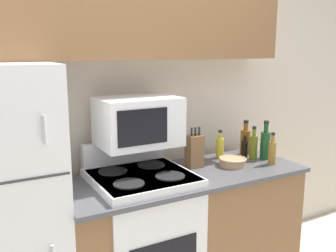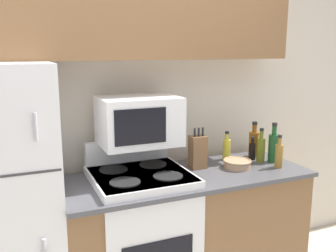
{
  "view_description": "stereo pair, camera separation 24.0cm",
  "coord_description": "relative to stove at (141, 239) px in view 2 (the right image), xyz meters",
  "views": [
    {
      "loc": [
        -0.96,
        -1.79,
        1.74
      ],
      "look_at": [
        0.19,
        0.27,
        1.25
      ],
      "focal_mm": 40.0,
      "sensor_mm": 36.0,
      "label": 1
    },
    {
      "loc": [
        -0.74,
        -1.89,
        1.74
      ],
      "look_at": [
        0.19,
        0.27,
        1.25
      ],
      "focal_mm": 40.0,
      "sensor_mm": 36.0,
      "label": 2
    }
  ],
  "objects": [
    {
      "name": "wall_back",
      "position": [
        0.0,
        0.42,
        0.78
      ],
      "size": [
        8.0,
        0.05,
        2.55
      ],
      "color": "beige",
      "rests_on": "ground_plane"
    },
    {
      "name": "bowl",
      "position": [
        0.73,
        -0.02,
        0.44
      ],
      "size": [
        0.2,
        0.2,
        0.06
      ],
      "color": "tan",
      "rests_on": "lower_cabinets"
    },
    {
      "name": "bottle_wine_green",
      "position": [
        1.06,
        0.0,
        0.53
      ],
      "size": [
        0.08,
        0.08,
        0.3
      ],
      "color": "#194C23",
      "rests_on": "lower_cabinets"
    },
    {
      "name": "bottle_cooking_spray",
      "position": [
        0.77,
        0.19,
        0.5
      ],
      "size": [
        0.06,
        0.06,
        0.22
      ],
      "color": "gold",
      "rests_on": "lower_cabinets"
    },
    {
      "name": "bottle_soy_sauce",
      "position": [
        0.95,
        0.11,
        0.48
      ],
      "size": [
        0.05,
        0.05,
        0.18
      ],
      "color": "black",
      "rests_on": "lower_cabinets"
    },
    {
      "name": "upper_cabinets",
      "position": [
        0.0,
        0.24,
        1.49
      ],
      "size": [
        2.37,
        0.31,
        0.63
      ],
      "color": "brown",
      "rests_on": "refrigerator"
    },
    {
      "name": "microwave",
      "position": [
        0.03,
        0.11,
        0.78
      ],
      "size": [
        0.51,
        0.38,
        0.32
      ],
      "color": "white",
      "rests_on": "stove"
    },
    {
      "name": "bottle_vinegar",
      "position": [
        1.01,
        -0.13,
        0.5
      ],
      "size": [
        0.06,
        0.06,
        0.24
      ],
      "color": "olive",
      "rests_on": "lower_cabinets"
    },
    {
      "name": "bottle_olive_oil",
      "position": [
        0.97,
        0.04,
        0.51
      ],
      "size": [
        0.06,
        0.06,
        0.26
      ],
      "color": "#5B6619",
      "rests_on": "lower_cabinets"
    },
    {
      "name": "stove",
      "position": [
        0.0,
        0.0,
        0.0
      ],
      "size": [
        0.62,
        0.63,
        1.12
      ],
      "color": "white",
      "rests_on": "ground_plane"
    },
    {
      "name": "bottle_whiskey",
      "position": [
        1.01,
        0.18,
        0.52
      ],
      "size": [
        0.08,
        0.08,
        0.28
      ],
      "color": "brown",
      "rests_on": "lower_cabinets"
    },
    {
      "name": "knife_block",
      "position": [
        0.47,
        0.09,
        0.53
      ],
      "size": [
        0.11,
        0.09,
        0.29
      ],
      "color": "brown",
      "rests_on": "lower_cabinets"
    },
    {
      "name": "lower_cabinets",
      "position": [
        0.34,
        0.01,
        -0.04
      ],
      "size": [
        1.7,
        0.64,
        0.9
      ],
      "color": "brown",
      "rests_on": "ground_plane"
    }
  ]
}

